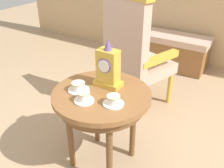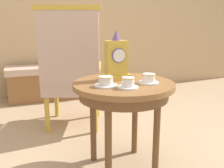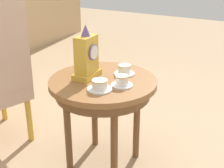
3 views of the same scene
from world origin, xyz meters
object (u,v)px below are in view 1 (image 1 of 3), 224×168
(side_table, at_px, (102,102))
(window_bench, at_px, (166,50))
(mantel_clock, at_px, (108,68))
(teacup_right, at_px, (84,97))
(teacup_center, at_px, (113,101))
(armchair, at_px, (134,52))
(teacup_left, at_px, (78,87))

(side_table, height_order, window_bench, side_table)
(mantel_clock, xyz_separation_m, window_bench, (-0.24, 1.82, -0.53))
(teacup_right, distance_m, mantel_clock, 0.27)
(mantel_clock, bearing_deg, window_bench, 97.55)
(teacup_center, xyz_separation_m, armchair, (-0.32, 0.89, -0.05))
(side_table, relative_size, teacup_left, 4.62)
(teacup_right, relative_size, mantel_clock, 0.38)
(teacup_right, relative_size, teacup_center, 0.96)
(teacup_left, xyz_separation_m, teacup_right, (0.11, -0.09, 0.00))
(teacup_left, distance_m, armchair, 0.88)
(side_table, distance_m, teacup_right, 0.19)
(teacup_right, bearing_deg, armchair, 98.76)
(side_table, distance_m, armchair, 0.84)
(teacup_center, relative_size, window_bench, 0.12)
(window_bench, bearing_deg, teacup_center, -78.80)
(teacup_right, bearing_deg, side_table, 77.18)
(teacup_left, distance_m, window_bench, 2.03)
(teacup_center, relative_size, armchair, 0.12)
(teacup_left, bearing_deg, teacup_right, -37.62)
(side_table, height_order, mantel_clock, mantel_clock)
(teacup_left, height_order, teacup_right, teacup_right)
(armchair, bearing_deg, side_table, -77.41)
(armchair, bearing_deg, teacup_center, -70.07)
(teacup_left, relative_size, teacup_center, 1.09)
(mantel_clock, relative_size, window_bench, 0.30)
(teacup_right, bearing_deg, teacup_center, 21.34)
(teacup_center, height_order, mantel_clock, mantel_clock)
(side_table, height_order, teacup_left, teacup_left)
(teacup_right, xyz_separation_m, armchair, (-0.15, 0.96, -0.05))
(side_table, relative_size, armchair, 0.59)
(side_table, distance_m, teacup_left, 0.19)
(teacup_left, height_order, armchair, armchair)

